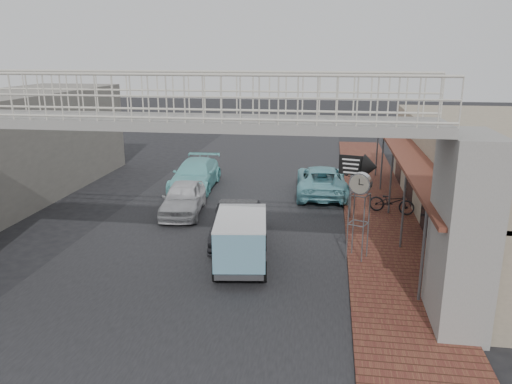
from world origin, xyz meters
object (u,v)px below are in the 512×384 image
(dark_sedan, at_px, (237,223))
(white_hatchback, at_px, (183,198))
(motorcycle_near, at_px, (392,202))
(arrow_sign, at_px, (368,167))
(angkot_far, at_px, (195,175))
(street_clock, at_px, (360,188))
(angkot_curb, at_px, (322,180))
(angkot_van, at_px, (241,234))
(motorcycle_far, at_px, (348,172))

(dark_sedan, bearing_deg, white_hatchback, 131.34)
(motorcycle_near, distance_m, arrow_sign, 2.30)
(angkot_far, height_order, street_clock, street_clock)
(angkot_curb, xyz_separation_m, angkot_van, (-2.42, -9.13, 0.40))
(angkot_van, height_order, street_clock, street_clock)
(white_hatchback, height_order, motorcycle_near, white_hatchback)
(motorcycle_far, distance_m, street_clock, 10.85)
(angkot_curb, relative_size, motorcycle_far, 3.14)
(angkot_van, distance_m, street_clock, 4.19)
(angkot_curb, distance_m, motorcycle_near, 4.22)
(motorcycle_far, bearing_deg, white_hatchback, 144.65)
(arrow_sign, bearing_deg, white_hatchback, -164.76)
(motorcycle_near, bearing_deg, angkot_far, 91.24)
(angkot_far, distance_m, motorcycle_far, 8.23)
(white_hatchback, relative_size, motorcycle_far, 2.47)
(white_hatchback, distance_m, angkot_far, 4.19)
(white_hatchback, bearing_deg, angkot_far, 91.66)
(dark_sedan, bearing_deg, angkot_far, 112.83)
(motorcycle_near, relative_size, street_clock, 0.66)
(motorcycle_far, distance_m, arrow_sign, 6.72)
(dark_sedan, distance_m, motorcycle_far, 10.45)
(street_clock, bearing_deg, white_hatchback, 172.69)
(angkot_van, xyz_separation_m, street_clock, (3.79, 1.03, 1.44))
(angkot_van, xyz_separation_m, motorcycle_far, (3.79, 11.70, -0.52))
(white_hatchback, height_order, angkot_curb, angkot_curb)
(motorcycle_far, height_order, arrow_sign, arrow_sign)
(angkot_far, bearing_deg, arrow_sign, -28.31)
(angkot_curb, distance_m, arrow_sign, 4.63)
(angkot_far, bearing_deg, dark_sedan, -66.22)
(angkot_curb, relative_size, angkot_far, 1.03)
(white_hatchback, height_order, arrow_sign, arrow_sign)
(dark_sedan, height_order, motorcycle_far, dark_sedan)
(white_hatchback, distance_m, dark_sedan, 4.15)
(angkot_far, relative_size, motorcycle_near, 2.59)
(angkot_curb, bearing_deg, angkot_far, -4.54)
(angkot_van, xyz_separation_m, motorcycle_near, (5.50, 6.24, -0.51))
(street_clock, bearing_deg, motorcycle_far, 112.12)
(white_hatchback, relative_size, street_clock, 1.37)
(dark_sedan, bearing_deg, arrow_sign, 28.12)
(angkot_curb, distance_m, angkot_van, 9.45)
(motorcycle_near, bearing_deg, street_clock, -179.24)
(angkot_far, distance_m, motorcycle_near, 10.05)
(white_hatchback, xyz_separation_m, angkot_van, (3.50, -5.14, 0.42))
(angkot_curb, xyz_separation_m, motorcycle_far, (1.37, 2.57, -0.13))
(angkot_curb, distance_m, angkot_far, 6.50)
(angkot_curb, height_order, angkot_far, angkot_far)
(motorcycle_near, xyz_separation_m, street_clock, (-1.71, -5.21, 1.95))
(dark_sedan, height_order, motorcycle_near, dark_sedan)
(dark_sedan, distance_m, street_clock, 4.89)
(angkot_curb, bearing_deg, dark_sedan, 63.54)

